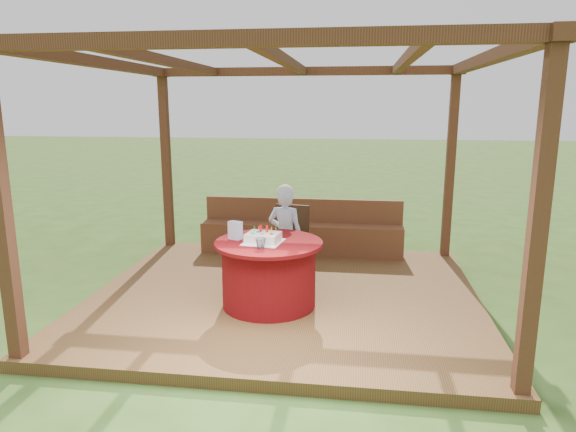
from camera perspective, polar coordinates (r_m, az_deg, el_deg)
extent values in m
plane|color=#2F511B|center=(6.22, -0.32, -9.52)|extent=(60.00, 60.00, 0.00)
cube|color=brown|center=(6.20, -0.32, -9.01)|extent=(4.50, 4.00, 0.12)
cube|color=brown|center=(4.93, -29.17, 0.28)|extent=(0.12, 0.12, 2.60)
cube|color=brown|center=(4.15, 25.97, -1.39)|extent=(0.12, 0.12, 2.60)
cube|color=brown|center=(8.20, -13.36, 5.71)|extent=(0.12, 0.12, 2.60)
cube|color=brown|center=(7.76, 17.57, 5.11)|extent=(0.12, 0.12, 2.60)
cube|color=brown|center=(3.96, -4.49, 19.04)|extent=(4.50, 0.14, 0.12)
cube|color=brown|center=(7.66, 1.74, 15.78)|extent=(4.50, 0.14, 0.12)
cube|color=brown|center=(6.46, -20.18, 15.72)|extent=(0.14, 4.00, 0.12)
cube|color=brown|center=(5.88, 21.53, 16.02)|extent=(0.14, 4.00, 0.12)
cube|color=brown|center=(6.12, -13.01, 16.37)|extent=(0.10, 3.70, 0.10)
cube|color=brown|center=(5.80, -0.35, 16.91)|extent=(0.10, 3.70, 0.10)
cube|color=brown|center=(5.76, 13.13, 16.64)|extent=(0.10, 3.70, 0.10)
cube|color=brown|center=(7.72, 1.48, -2.48)|extent=(3.00, 0.42, 0.45)
cube|color=brown|center=(7.80, 1.64, 0.69)|extent=(3.00, 0.06, 0.35)
cylinder|color=maroon|center=(5.71, -2.14, -6.59)|extent=(1.03, 1.03, 0.69)
cylinder|color=maroon|center=(5.60, -2.17, -3.04)|extent=(1.18, 1.18, 0.04)
cube|color=#341F10|center=(6.70, 0.00, -2.83)|extent=(0.52, 0.52, 0.05)
cylinder|color=#341F10|center=(6.66, -1.96, -4.93)|extent=(0.04, 0.04, 0.45)
cylinder|color=#341F10|center=(6.55, 0.98, -5.23)|extent=(0.04, 0.04, 0.45)
cylinder|color=#341F10|center=(6.98, -0.93, -4.11)|extent=(0.04, 0.04, 0.45)
cylinder|color=#341F10|center=(6.87, 1.89, -4.38)|extent=(0.04, 0.04, 0.45)
cube|color=#341F10|center=(6.83, 0.54, -0.58)|extent=(0.45, 0.12, 0.45)
imported|color=#A7CBF8|center=(6.40, -0.31, -2.16)|extent=(0.47, 0.35, 1.19)
sphere|color=white|center=(6.29, -0.32, 2.58)|extent=(0.21, 0.21, 0.21)
cube|color=white|center=(5.56, -2.77, -2.92)|extent=(0.45, 0.45, 0.01)
cube|color=white|center=(5.54, -2.78, -2.39)|extent=(0.38, 0.32, 0.10)
cylinder|color=red|center=(5.57, -3.06, -1.41)|extent=(0.03, 0.03, 0.07)
cylinder|color=red|center=(5.55, -2.35, -1.43)|extent=(0.03, 0.03, 0.07)
sphere|color=green|center=(5.49, -3.93, -1.89)|extent=(0.04, 0.04, 0.04)
sphere|color=orange|center=(5.46, -2.92, -1.95)|extent=(0.04, 0.04, 0.04)
sphere|color=red|center=(5.46, -1.85, -1.94)|extent=(0.04, 0.04, 0.04)
sphere|color=blue|center=(5.56, -3.35, -1.71)|extent=(0.04, 0.04, 0.04)
sphere|color=yellow|center=(5.54, -2.01, -1.73)|extent=(0.04, 0.04, 0.04)
cube|color=pink|center=(5.69, -5.88, -1.59)|extent=(0.16, 0.14, 0.20)
imported|color=white|center=(5.32, -3.06, -3.05)|extent=(0.12, 0.12, 0.10)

